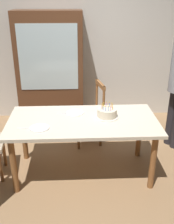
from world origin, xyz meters
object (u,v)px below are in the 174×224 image
Objects in this scene: chair_spindle_back at (89,115)px; china_cabinet at (50,70)px; dining_table at (83,126)px; plate_far_side at (75,113)px; birthday_cake at (107,113)px; plate_near_celebrant at (40,128)px.

china_cabinet is (-0.62, 0.79, 0.49)m from chair_spindle_back.
plate_far_side is at bearing 113.99° from dining_table.
china_cabinet is at bearing 106.95° from plate_far_side.
birthday_cake reaches higher than dining_table.
birthday_cake is 0.15× the size of china_cabinet.
chair_spindle_back reaches higher than birthday_cake.
china_cabinet is (-0.50, 1.56, 0.29)m from dining_table.
birthday_cake is 0.81m from chair_spindle_back.
china_cabinet reaches higher than plate_near_celebrant.
chair_spindle_back reaches higher than plate_near_celebrant.
plate_far_side reaches higher than dining_table.
birthday_cake is 1.71m from china_cabinet.
plate_near_celebrant is at bearing -89.64° from china_cabinet.
birthday_cake is (0.30, 0.06, 0.14)m from dining_table.
dining_table is 1.88× the size of chair_spindle_back.
dining_table is 0.94× the size of china_cabinet.
plate_near_celebrant is at bearing -121.98° from chair_spindle_back.
dining_table is 8.13× the size of plate_far_side.
chair_spindle_back reaches higher than plate_far_side.
dining_table is 0.54m from plate_near_celebrant.
china_cabinet is (-0.41, 1.36, 0.20)m from plate_far_side.
plate_far_side is at bearing -73.05° from china_cabinet.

